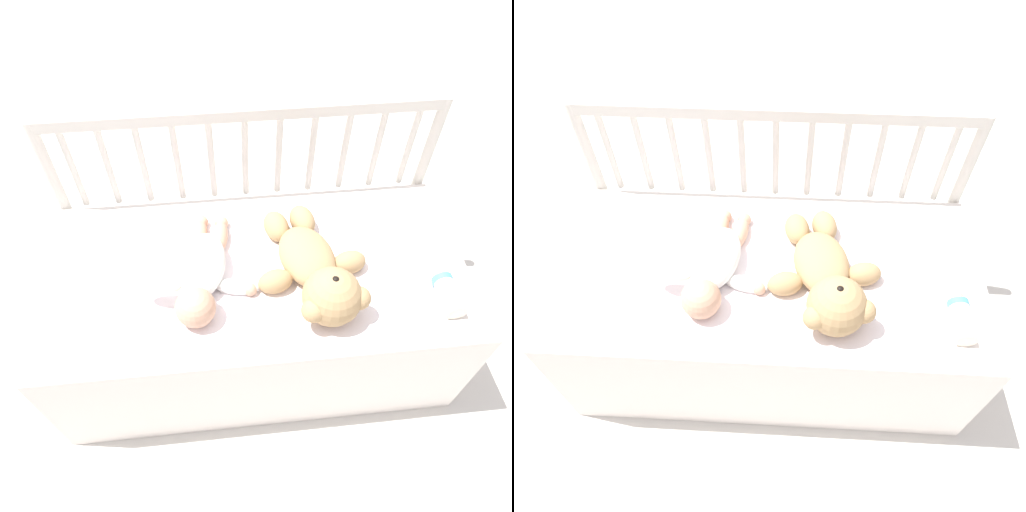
# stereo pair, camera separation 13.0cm
# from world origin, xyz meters

# --- Properties ---
(ground_plane) EXTENTS (12.00, 12.00, 0.00)m
(ground_plane) POSITION_xyz_m (0.00, 0.00, 0.00)
(ground_plane) COLOR silver
(crib_mattress) EXTENTS (1.24, 0.62, 0.45)m
(crib_mattress) POSITION_xyz_m (0.00, 0.00, 0.22)
(crib_mattress) COLOR white
(crib_mattress) RESTS_ON ground_plane
(crib_rail) EXTENTS (1.24, 0.04, 0.77)m
(crib_rail) POSITION_xyz_m (-0.00, 0.33, 0.56)
(crib_rail) COLOR beige
(crib_rail) RESTS_ON ground_plane
(blanket) EXTENTS (0.85, 0.56, 0.01)m
(blanket) POSITION_xyz_m (0.00, -0.01, 0.45)
(blanket) COLOR white
(blanket) RESTS_ON crib_mattress
(teddy_bear) EXTENTS (0.33, 0.46, 0.16)m
(teddy_bear) POSITION_xyz_m (0.16, -0.07, 0.51)
(teddy_bear) COLOR tan
(teddy_bear) RESTS_ON crib_mattress
(baby) EXTENTS (0.34, 0.41, 0.11)m
(baby) POSITION_xyz_m (-0.16, -0.03, 0.49)
(baby) COLOR white
(baby) RESTS_ON crib_mattress
(baby_bottle) EXTENTS (0.06, 0.15, 0.06)m
(baby_bottle) POSITION_xyz_m (0.52, -0.16, 0.48)
(baby_bottle) COLOR #F4E5CC
(baby_bottle) RESTS_ON crib_mattress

